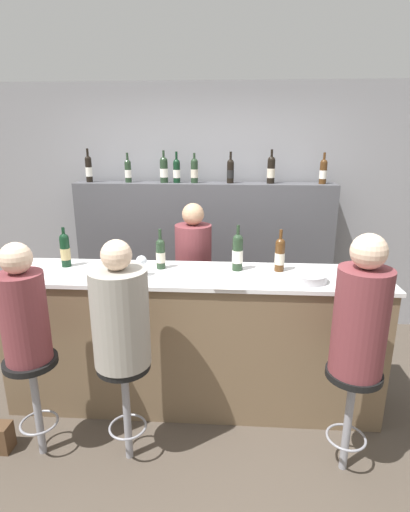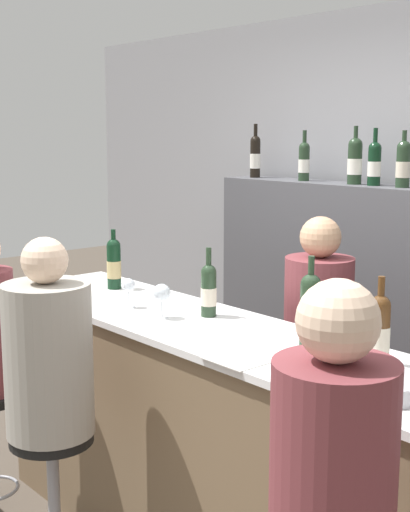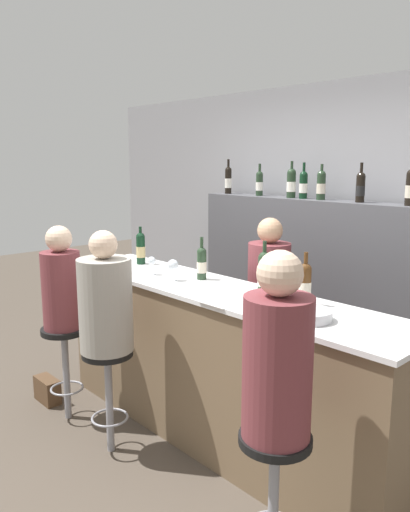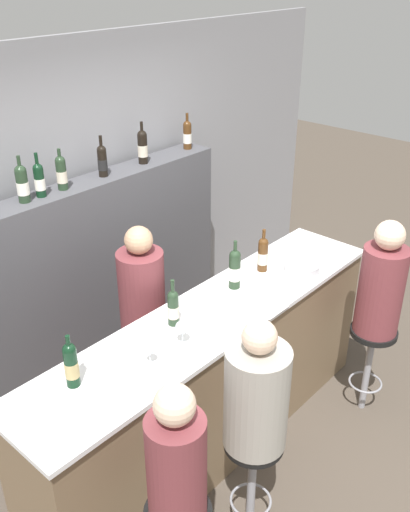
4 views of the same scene
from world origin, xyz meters
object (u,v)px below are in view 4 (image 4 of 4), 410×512
wine_bottle_counter_0 (71,364)px  guest_seated_right (382,285)px  wine_bottle_backbar_4 (61,172)px  wine_bottle_counter_1 (173,307)px  wine_bottle_backbar_3 (39,180)px  wine_bottle_backbar_2 (22,183)px  bartender (144,330)px  wine_bottle_backbar_6 (143,146)px  wine_glass_0 (150,350)px  wine_bottle_counter_2 (235,269)px  wine_bottle_backbar_5 (102,160)px  bar_stool_right (371,349)px  wine_bottle_backbar_7 (187,134)px  guest_seated_middle (257,394)px  guest_seated_left (176,461)px  metal_bowl (302,267)px  bar_stool_middle (253,462)px  wine_glass_1 (182,328)px  wine_bottle_counter_3 (263,254)px

wine_bottle_counter_0 → guest_seated_right: guest_seated_right is taller
wine_bottle_backbar_4 → wine_bottle_counter_1: bearing=-96.8°
wine_bottle_backbar_3 → wine_bottle_counter_0: bearing=-120.1°
wine_bottle_backbar_2 → bartender: 1.31m
wine_bottle_backbar_3 → wine_bottle_backbar_6: 0.95m
wine_bottle_counter_1 → wine_glass_0: (-0.36, -0.18, -0.02)m
wine_bottle_counter_2 → wine_bottle_backbar_6: bearing=74.7°
wine_bottle_backbar_5 → bar_stool_right: (0.77, -1.95, -1.18)m
wine_bottle_backbar_7 → guest_seated_middle: size_ratio=0.39×
wine_bottle_backbar_6 → guest_seated_left: wine_bottle_backbar_6 is taller
metal_bowl → guest_seated_middle: bearing=-156.8°
wine_bottle_counter_1 → wine_bottle_backbar_6: (0.92, 1.22, 0.53)m
wine_bottle_backbar_5 → bar_stool_middle: bearing=-108.0°
wine_glass_0 → wine_glass_1: wine_glass_1 is taller
guest_seated_left → wine_glass_0: bearing=56.6°
wine_bottle_backbar_4 → wine_bottle_backbar_7: (1.28, -0.00, -0.00)m
wine_bottle_counter_3 → wine_bottle_counter_0: bearing=-180.0°
bar_stool_right → bartender: 1.65m
wine_bottle_counter_2 → wine_bottle_backbar_5: bearing=93.3°
wine_bottle_backbar_4 → wine_glass_0: (-0.51, -1.40, -0.54)m
wine_glass_1 → wine_bottle_counter_0: bearing=164.4°
guest_seated_middle → guest_seated_right: (1.41, 0.00, 0.04)m
wine_bottle_counter_0 → wine_bottle_counter_3: size_ratio=0.98×
wine_bottle_backbar_6 → guest_seated_middle: wine_bottle_backbar_6 is taller
wine_bottle_backbar_3 → wine_bottle_backbar_6: (0.95, 0.00, 0.01)m
bartender → wine_bottle_backbar_5: bearing=66.4°
wine_bottle_counter_3 → wine_bottle_backbar_6: 1.33m
wine_bottle_backbar_3 → bar_stool_middle: 2.28m
bar_stool_right → wine_bottle_backbar_7: bearing=85.7°
wine_bottle_backbar_4 → wine_bottle_counter_3: bearing=-58.6°
wine_bottle_backbar_7 → guest_seated_left: wine_bottle_backbar_7 is taller
guest_seated_middle → bartender: bearing=75.4°
wine_bottle_backbar_6 → wine_glass_0: (-1.28, -1.40, -0.55)m
wine_bottle_backbar_6 → wine_glass_1: wine_bottle_backbar_6 is taller
wine_bottle_backbar_5 → wine_bottle_backbar_6: wine_bottle_backbar_6 is taller
wine_bottle_backbar_5 → wine_bottle_backbar_6: bearing=0.0°
wine_glass_1 → bar_stool_middle: size_ratio=0.21×
wine_bottle_counter_1 → guest_seated_left: (-0.72, -0.73, -0.16)m
wine_bottle_counter_2 → wine_bottle_backbar_6: 1.37m
guest_seated_right → bartender: (-1.08, 1.23, -0.39)m
guest_seated_middle → bar_stool_right: 1.49m
wine_bottle_counter_2 → wine_bottle_backbar_3: 1.46m
wine_bottle_counter_1 → guest_seated_left: 1.04m
guest_seated_middle → wine_bottle_backbar_5: bearing=72.0°
wine_bottle_backbar_5 → wine_bottle_backbar_7: size_ratio=1.02×
wine_bottle_counter_2 → wine_bottle_backbar_6: wine_bottle_backbar_6 is taller
wine_bottle_backbar_3 → wine_bottle_backbar_7: (1.46, -0.00, 0.00)m
wine_glass_0 → wine_bottle_backbar_7: bearing=38.1°
wine_bottle_counter_0 → wine_bottle_counter_1: (0.74, 0.00, -0.01)m
wine_bottle_backbar_3 → bar_stool_right: (1.32, -1.95, -1.18)m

